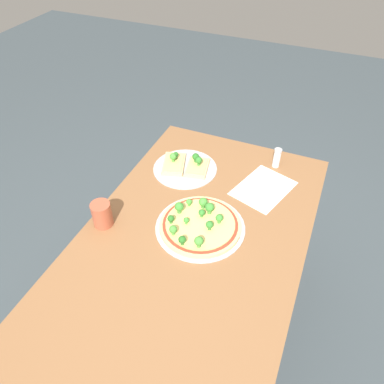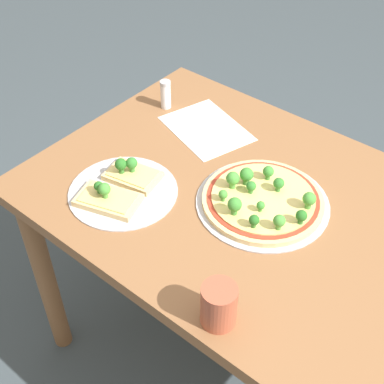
{
  "view_description": "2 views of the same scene",
  "coord_description": "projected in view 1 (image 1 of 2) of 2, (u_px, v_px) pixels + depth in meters",
  "views": [
    {
      "loc": [
        0.81,
        0.34,
        1.77
      ],
      "look_at": [
        -0.22,
        -0.09,
        0.76
      ],
      "focal_mm": 35.0,
      "sensor_mm": 36.0,
      "label": 1
    },
    {
      "loc": [
        0.41,
        -0.85,
        1.67
      ],
      "look_at": [
        -0.22,
        -0.09,
        0.76
      ],
      "focal_mm": 50.0,
      "sensor_mm": 36.0,
      "label": 2
    }
  ],
  "objects": [
    {
      "name": "pizza_tray_whole",
      "position": [
        200.0,
        224.0,
        1.38
      ],
      "size": [
        0.33,
        0.33,
        0.07
      ],
      "color": "#B7B7BC",
      "rests_on": "dining_table"
    },
    {
      "name": "ground_plane",
      "position": [
        191.0,
        338.0,
        1.84
      ],
      "size": [
        8.0,
        8.0,
        0.0
      ],
      "primitive_type": "plane",
      "color": "#3D474C"
    },
    {
      "name": "paper_menu",
      "position": [
        263.0,
        188.0,
        1.55
      ],
      "size": [
        0.3,
        0.25,
        0.0
      ],
      "primitive_type": "cube",
      "rotation": [
        0.0,
        0.0,
        -0.31
      ],
      "color": "white",
      "rests_on": "dining_table"
    },
    {
      "name": "condiment_shaker",
      "position": [
        277.0,
        158.0,
        1.64
      ],
      "size": [
        0.03,
        0.03,
        0.09
      ],
      "color": "silver",
      "rests_on": "dining_table"
    },
    {
      "name": "pizza_tray_slice",
      "position": [
        185.0,
        166.0,
        1.65
      ],
      "size": [
        0.28,
        0.28,
        0.07
      ],
      "color": "#B7B7BC",
      "rests_on": "dining_table"
    },
    {
      "name": "dining_table",
      "position": [
        191.0,
        257.0,
        1.41
      ],
      "size": [
        1.33,
        0.79,
        0.74
      ],
      "color": "brown",
      "rests_on": "ground_plane"
    },
    {
      "name": "drinking_cup",
      "position": [
        102.0,
        214.0,
        1.37
      ],
      "size": [
        0.07,
        0.07,
        0.1
      ],
      "primitive_type": "cylinder",
      "color": "#AD5138",
      "rests_on": "dining_table"
    }
  ]
}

